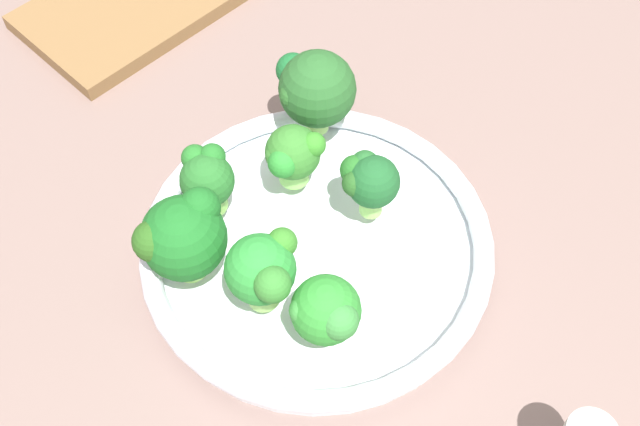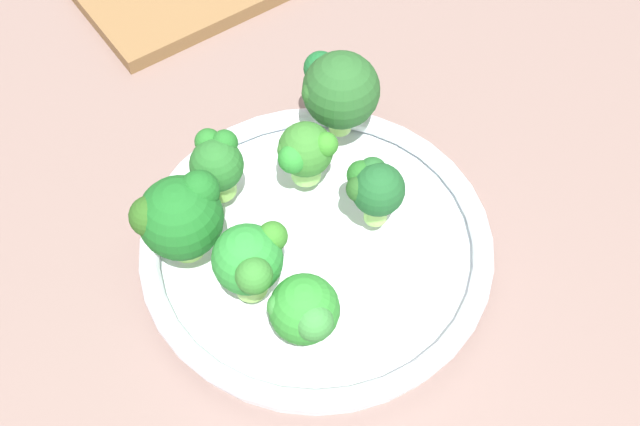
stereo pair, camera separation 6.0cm
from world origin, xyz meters
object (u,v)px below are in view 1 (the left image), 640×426
Objects in this scene: broccoli_floret_1 at (314,89)px; broccoli_floret_4 at (183,237)px; bowl at (320,244)px; broccoli_floret_5 at (207,178)px; broccoli_floret_3 at (292,155)px; broccoli_floret_0 at (326,312)px; broccoli_floret_6 at (369,180)px; broccoli_floret_2 at (263,271)px; cutting_board at (138,2)px.

broccoli_floret_4 is (-17.24, -3.88, -0.34)cm from broccoli_floret_1.
broccoli_floret_5 reaches higher than bowl.
broccoli_floret_1 is at bearing 0.50° from broccoli_floret_5.
bowl is at bearing -111.60° from broccoli_floret_3.
broccoli_floret_4 reaches higher than broccoli_floret_0.
broccoli_floret_1 is 6.44cm from broccoli_floret_3.
broccoli_floret_3 is at bearing 3.81° from broccoli_floret_4.
broccoli_floret_3 is at bearing 68.40° from bowl.
broccoli_floret_5 is 0.95× the size of broccoli_floret_6.
broccoli_floret_5 is at bearing 155.52° from broccoli_floret_3.
broccoli_floret_2 is 0.91× the size of broccoli_floret_4.
broccoli_floret_6 is (4.59, -0.81, 5.35)cm from bowl.
broccoli_floret_5 is at bearing 84.41° from broccoli_floret_0.
broccoli_floret_1 is 12.12cm from broccoli_floret_5.
broccoli_floret_4 is 6.53cm from broccoli_floret_5.
broccoli_floret_1 is (7.67, 8.66, 6.35)cm from bowl.
broccoli_floret_4 is at bearing 110.98° from broccoli_floret_2.
broccoli_floret_3 is 31.33cm from cutting_board.
broccoli_floret_2 reaches higher than broccoli_floret_3.
broccoli_floret_1 is 17.67cm from broccoli_floret_4.
cutting_board is (14.74, 37.39, -6.64)cm from broccoli_floret_2.
broccoli_floret_2 reaches higher than broccoli_floret_6.
broccoli_floret_0 is at bearing -107.50° from cutting_board.
bowl is 10.20cm from broccoli_floret_0.
broccoli_floret_0 is 0.99× the size of broccoli_floret_6.
bowl is 1.23× the size of cutting_board.
broccoli_floret_1 is at bearing 29.52° from broccoli_floret_3.
broccoli_floret_5 is (2.80, 10.04, -0.98)cm from broccoli_floret_2.
broccoli_floret_1 reaches higher than broccoli_floret_3.
broccoli_floret_0 is at bearing -95.59° from broccoli_floret_5.
bowl is 36.70cm from cutting_board.
broccoli_floret_0 is at bearing -123.28° from broccoli_floret_3.
broccoli_floret_6 reaches higher than bowl.
broccoli_floret_4 is 36.18cm from cutting_board.
broccoli_floret_0 is 1.05× the size of broccoli_floret_5.
cutting_board is at bearing 66.41° from broccoli_floret_5.
broccoli_floret_4 reaches higher than bowl.
broccoli_floret_3 is 7.22cm from broccoli_floret_5.
broccoli_floret_0 is 5.47cm from broccoli_floret_2.
broccoli_floret_6 is (11.75, 0.67, -0.51)cm from broccoli_floret_2.
broccoli_floret_0 is 12.13cm from broccoli_floret_4.
broccoli_floret_1 is 1.17× the size of broccoli_floret_2.
broccoli_floret_0 is 0.78× the size of broccoli_floret_4.
bowl is 4.83× the size of broccoli_floret_0.
broccoli_floret_3 is (9.37, 7.05, -0.94)cm from broccoli_floret_2.
broccoli_floret_3 is at bearing 36.96° from broccoli_floret_2.
broccoli_floret_5 reaches higher than cutting_board.
broccoli_floret_0 is 1.04× the size of broccoli_floret_3.
broccoli_floret_6 is (14.15, -5.60, -0.67)cm from broccoli_floret_4.
broccoli_floret_5 is at bearing 133.68° from broccoli_floret_6.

